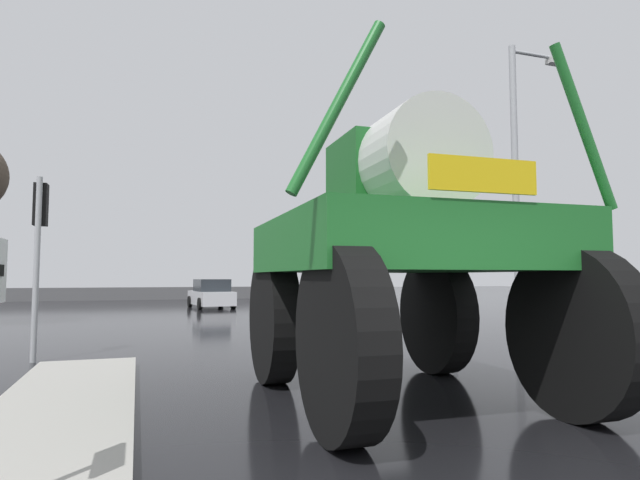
# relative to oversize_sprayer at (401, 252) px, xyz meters

# --- Properties ---
(ground_plane) EXTENTS (120.00, 120.00, 0.00)m
(ground_plane) POSITION_rel_oversize_sprayer_xyz_m (-0.45, 14.13, -1.96)
(ground_plane) COLOR black
(median_island) EXTENTS (1.58, 7.08, 0.15)m
(median_island) POSITION_rel_oversize_sprayer_xyz_m (-4.17, 0.47, -1.88)
(median_island) COLOR #9E9B93
(median_island) RESTS_ON ground
(oversize_sprayer) EXTENTS (3.97, 5.22, 4.31)m
(oversize_sprayer) POSITION_rel_oversize_sprayer_xyz_m (0.00, 0.00, 0.00)
(oversize_sprayer) COLOR black
(oversize_sprayer) RESTS_ON ground
(sedan_ahead) EXTENTS (2.17, 4.24, 1.52)m
(sedan_ahead) POSITION_rel_oversize_sprayer_xyz_m (0.32, 21.99, -1.25)
(sedan_ahead) COLOR silver
(sedan_ahead) RESTS_ON ground
(traffic_signal_near_left) EXTENTS (0.24, 0.54, 3.58)m
(traffic_signal_near_left) POSITION_rel_oversize_sprayer_xyz_m (-5.23, 5.19, 0.65)
(traffic_signal_near_left) COLOR #A8AAAF
(traffic_signal_near_left) RESTS_ON ground
(traffic_signal_near_right) EXTENTS (0.24, 0.54, 3.26)m
(traffic_signal_near_right) POSITION_rel_oversize_sprayer_xyz_m (4.11, 5.19, 0.41)
(traffic_signal_near_right) COLOR #A8AAAF
(traffic_signal_near_right) RESTS_ON ground
(traffic_signal_far_left) EXTENTS (0.24, 0.55, 3.59)m
(traffic_signal_far_left) POSITION_rel_oversize_sprayer_xyz_m (5.36, 23.78, 0.66)
(traffic_signal_far_left) COLOR #A8AAAF
(traffic_signal_far_left) RESTS_ON ground
(streetlight_near_right) EXTENTS (1.83, 0.24, 8.03)m
(streetlight_near_right) POSITION_rel_oversize_sprayer_xyz_m (6.43, 5.29, 2.50)
(streetlight_near_right) COLOR #A8AAAF
(streetlight_near_right) RESTS_ON ground
(roadside_barrier) EXTENTS (26.35, 0.24, 0.90)m
(roadside_barrier) POSITION_rel_oversize_sprayer_xyz_m (-0.45, 33.73, -1.51)
(roadside_barrier) COLOR #59595B
(roadside_barrier) RESTS_ON ground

